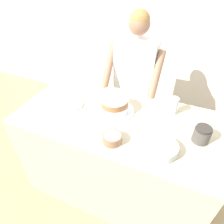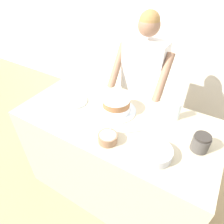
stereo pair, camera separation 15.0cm
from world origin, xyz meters
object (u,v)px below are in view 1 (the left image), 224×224
(frosting_bowl_pink, at_px, (112,138))
(drinking_glass, at_px, (173,106))
(stoneware_jar, at_px, (202,134))
(person_baker, at_px, (135,78))
(ceramic_plate, at_px, (71,104))
(cake, at_px, (114,105))
(frosting_bowl_white, at_px, (161,148))

(frosting_bowl_pink, xyz_separation_m, drinking_glass, (0.32, 0.48, 0.04))
(drinking_glass, xyz_separation_m, stoneware_jar, (0.23, -0.23, -0.01))
(person_baker, xyz_separation_m, ceramic_plate, (-0.36, -0.63, -0.02))
(cake, xyz_separation_m, frosting_bowl_pink, (0.12, -0.32, -0.02))
(person_baker, distance_m, frosting_bowl_white, 0.94)
(person_baker, height_order, frosting_bowl_pink, person_baker)
(frosting_bowl_pink, distance_m, drinking_glass, 0.57)
(drinking_glass, height_order, stoneware_jar, drinking_glass)
(person_baker, bearing_deg, cake, -88.97)
(ceramic_plate, bearing_deg, stoneware_jar, 0.34)
(frosting_bowl_white, xyz_separation_m, stoneware_jar, (0.22, 0.21, 0.02))
(drinking_glass, height_order, ceramic_plate, drinking_glass)
(ceramic_plate, bearing_deg, person_baker, 60.07)
(stoneware_jar, bearing_deg, person_baker, 137.58)
(frosting_bowl_pink, bearing_deg, drinking_glass, 56.54)
(drinking_glass, bearing_deg, person_baker, 138.54)
(person_baker, relative_size, ceramic_plate, 7.35)
(frosting_bowl_pink, bearing_deg, stoneware_jar, 24.47)
(cake, bearing_deg, person_baker, 91.03)
(person_baker, distance_m, cake, 0.55)
(frosting_bowl_white, xyz_separation_m, drinking_glass, (-0.01, 0.43, 0.04))
(cake, distance_m, stoneware_jar, 0.67)
(person_baker, height_order, cake, person_baker)
(ceramic_plate, xyz_separation_m, stoneware_jar, (1.04, 0.01, 0.05))
(frosting_bowl_pink, xyz_separation_m, stoneware_jar, (0.55, 0.25, 0.02))
(person_baker, xyz_separation_m, frosting_bowl_pink, (0.13, -0.87, 0.01))
(cake, xyz_separation_m, drinking_glass, (0.44, 0.16, 0.02))
(frosting_bowl_pink, relative_size, stoneware_jar, 1.42)
(person_baker, height_order, ceramic_plate, person_baker)
(drinking_glass, relative_size, ceramic_plate, 0.67)
(stoneware_jar, bearing_deg, frosting_bowl_pink, -155.53)
(frosting_bowl_pink, bearing_deg, frosting_bowl_white, 7.73)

